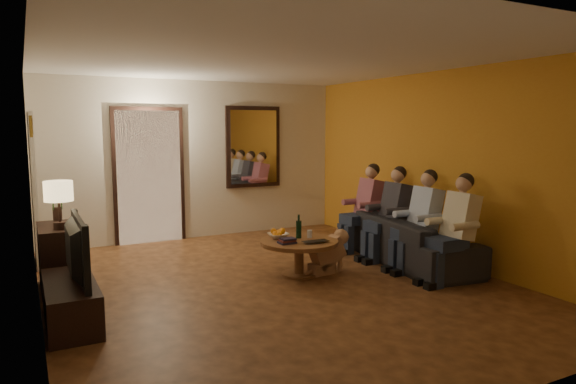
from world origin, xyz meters
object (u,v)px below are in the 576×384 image
dresser (61,257)px  tv_stand (71,303)px  person_d (366,211)px  dog (328,251)px  coffee_table (299,258)px  person_c (392,217)px  tv (68,250)px  bowl (278,236)px  sofa (411,240)px  table_lamp (59,205)px  wine_bottle (299,226)px  person_b (421,224)px  person_a (456,233)px  laptop (317,243)px

dresser → tv_stand: size_ratio=0.69×
person_d → dog: bearing=-146.1°
dog → coffee_table: bearing=161.9°
dresser → person_c: bearing=-9.2°
dresser → person_d: (4.19, -0.08, 0.23)m
tv → bowl: 2.57m
dog → sofa: bearing=-12.9°
table_lamp → wine_bottle: table_lamp is taller
dog → dresser: bearing=157.1°
table_lamp → person_c: (4.19, -0.46, -0.40)m
tv → person_c: (4.19, 0.49, -0.11)m
person_b → dresser: bearing=163.0°
table_lamp → bowl: bearing=-7.8°
person_c → tv: bearing=-173.3°
person_c → table_lamp: bearing=173.8°
person_a → tv_stand: bearing=170.4°
coffee_table → dog: bearing=-10.9°
tv → dresser: bearing=0.0°
dresser → table_lamp: size_ratio=1.53×
dresser → laptop: dresser is taller
table_lamp → person_b: size_ratio=0.45×
table_lamp → person_d: size_ratio=0.45×
table_lamp → coffee_table: table_lamp is taller
tv → laptop: size_ratio=3.23×
person_a → bowl: size_ratio=4.63×
dog → laptop: 0.39m
tv_stand → tv: tv is taller
dresser → tv_stand: bearing=-90.0°
person_c → sofa: bearing=-71.6°
coffee_table → laptop: bearing=-70.3°
coffee_table → bowl: 0.38m
person_c → bowl: person_c is taller
person_b → dog: size_ratio=2.14×
coffee_table → sofa: bearing=-6.9°
dresser → person_b: bearing=-17.0°
person_a → person_d: 1.80m
person_a → bowl: 2.16m
person_b → laptop: (-1.43, 0.22, -0.14)m
dog → coffee_table: 0.38m
tv_stand → person_c: bearing=6.7°
tv_stand → bowl: 2.58m
dresser → bowl: (2.49, -0.56, 0.11)m
table_lamp → dog: bearing=-11.8°
tv_stand → dog: size_ratio=2.15×
person_b → coffee_table: size_ratio=1.23×
table_lamp → sofa: bearing=-10.0°
tv_stand → person_c: size_ratio=1.00×
sofa → bowl: (-1.81, 0.42, 0.17)m
sofa → person_c: 0.43m
tv_stand → coffee_table: size_ratio=1.23×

